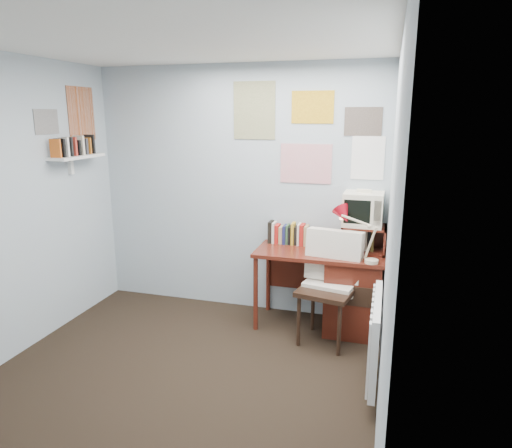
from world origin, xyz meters
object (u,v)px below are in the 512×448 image
at_px(desk_chair, 326,291).
at_px(tv_riser, 364,239).
at_px(crt_tv, 363,207).
at_px(radiator, 376,337).
at_px(desk, 347,290).
at_px(desk_lamp, 373,240).
at_px(wall_shelf, 77,157).

relative_size(desk_chair, tv_riser, 2.45).
bearing_deg(crt_tv, tv_riser, -44.75).
xyz_separation_m(tv_riser, crt_tv, (-0.02, 0.02, 0.29)).
relative_size(tv_riser, radiator, 0.50).
relative_size(desk, desk_lamp, 2.84).
distance_m(desk_chair, tv_riser, 0.64).
distance_m(desk, crt_tv, 0.79).
xyz_separation_m(crt_tv, wall_shelf, (-2.67, -0.51, 0.44)).
bearing_deg(desk_chair, wall_shelf, -166.53).
height_order(tv_riser, radiator, tv_riser).
relative_size(desk_chair, radiator, 1.23).
distance_m(desk, desk_lamp, 0.64).
height_order(desk, desk_chair, desk_chair).
height_order(desk_lamp, crt_tv, crt_tv).
distance_m(desk, radiator, 0.97).
bearing_deg(desk_chair, desk_lamp, 24.63).
distance_m(tv_riser, crt_tv, 0.29).
distance_m(desk_lamp, crt_tv, 0.42).
distance_m(desk, desk_chair, 0.35).
bearing_deg(wall_shelf, desk_chair, 1.78).
distance_m(crt_tv, wall_shelf, 2.75).
distance_m(desk_lamp, radiator, 0.90).
relative_size(desk_lamp, crt_tv, 1.19).
distance_m(desk, tv_riser, 0.51).
height_order(crt_tv, wall_shelf, wall_shelf).
bearing_deg(wall_shelf, desk_lamp, 3.29).
xyz_separation_m(desk, tv_riser, (0.12, 0.11, 0.48)).
bearing_deg(tv_riser, radiator, -80.72).
relative_size(desk, desk_chair, 1.22).
distance_m(crt_tv, radiator, 1.32).
xyz_separation_m(desk_lamp, tv_riser, (-0.09, 0.33, -0.09)).
distance_m(desk_lamp, wall_shelf, 2.86).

